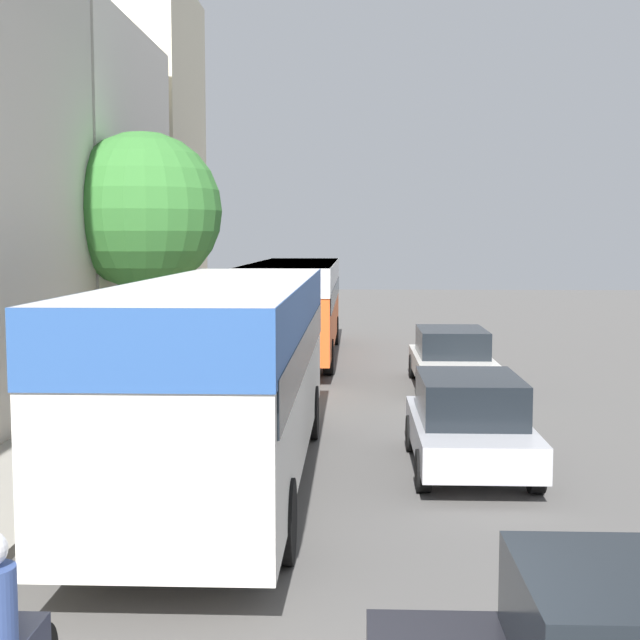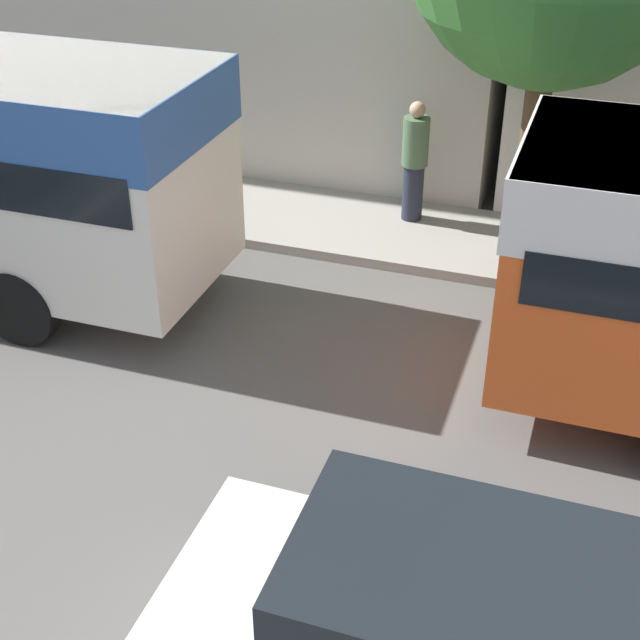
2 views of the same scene
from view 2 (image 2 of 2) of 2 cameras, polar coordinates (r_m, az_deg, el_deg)
car_distant at (r=6.90m, az=8.65°, el=-19.06°), size 1.97×4.42×1.48m
pedestrian_near_curb at (r=13.64m, az=6.07°, el=10.12°), size 0.40×0.40×1.85m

